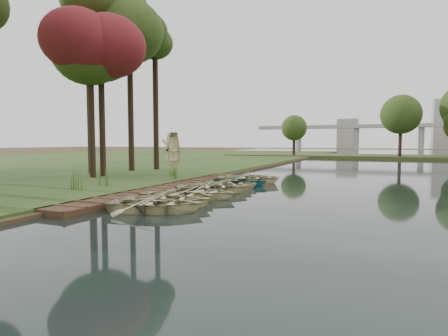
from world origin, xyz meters
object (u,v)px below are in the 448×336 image
at_px(boardwalk, 170,188).
at_px(rowboat_2, 177,194).
at_px(rowboat_0, 155,202).
at_px(stored_rowboat, 173,170).
at_px(rowboat_1, 167,198).

height_order(boardwalk, rowboat_2, rowboat_2).
relative_size(rowboat_0, rowboat_2, 1.06).
xyz_separation_m(boardwalk, rowboat_0, (2.82, -5.62, 0.27)).
distance_m(rowboat_0, stored_rowboat, 13.16).
bearing_deg(rowboat_1, rowboat_2, -6.92).
bearing_deg(boardwalk, rowboat_0, -63.31).
relative_size(rowboat_1, stored_rowboat, 1.17).
distance_m(rowboat_2, stored_rowboat, 10.80).
height_order(rowboat_1, rowboat_2, rowboat_1).
relative_size(boardwalk, rowboat_0, 4.43).
distance_m(rowboat_1, stored_rowboat, 12.20).
bearing_deg(boardwalk, stored_rowboat, 119.26).
bearing_deg(rowboat_1, boardwalk, 9.64).
relative_size(boardwalk, rowboat_2, 4.71).
bearing_deg(stored_rowboat, rowboat_1, -146.12).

